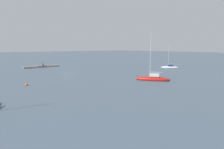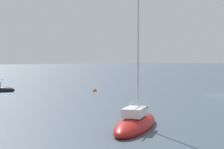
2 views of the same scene
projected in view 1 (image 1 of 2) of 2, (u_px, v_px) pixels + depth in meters
ground_plane at (67, 73)px, 56.20m from camera, size 500.00×500.00×0.00m
seawall_pier at (41, 67)px, 72.14m from camera, size 13.31×1.64×0.62m
person_seated_maroon_left at (43, 65)px, 72.33m from camera, size 0.41×0.62×0.73m
umbrella_open_green at (43, 63)px, 72.25m from camera, size 1.35×1.35×1.29m
sailboat_white_near at (170, 67)px, 69.58m from camera, size 5.25×6.05×9.34m
sailboat_red_far at (153, 79)px, 44.26m from camera, size 6.27×7.78×11.31m
mooring_buoy_near at (26, 85)px, 38.50m from camera, size 0.62×0.62×0.62m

